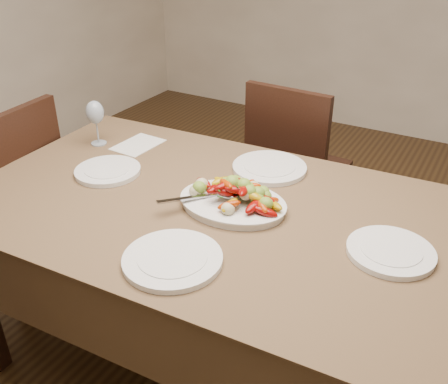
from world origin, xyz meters
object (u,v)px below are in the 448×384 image
serving_platter (233,205)px  plate_far (269,168)px  chair_left (3,203)px  plate_right (391,252)px  plate_near (173,260)px  plate_left (108,171)px  wine_glass (96,122)px  dining_table (224,294)px  chair_far (299,168)px

serving_platter → plate_far: bearing=92.6°
chair_left → plate_far: chair_left is taller
serving_platter → chair_left: bearing=-176.1°
plate_right → plate_near: 0.64m
plate_left → plate_right: (1.07, 0.02, 0.00)m
chair_left → plate_near: chair_left is taller
serving_platter → plate_far: serving_platter is taller
serving_platter → plate_near: serving_platter is taller
plate_far → wine_glass: 0.77m
plate_near → plate_right: bearing=33.5°
dining_table → chair_left: bearing=-176.8°
plate_far → chair_far: bearing=99.8°
serving_platter → plate_near: (-0.00, -0.35, -0.00)m
chair_far → plate_far: chair_far is taller
plate_left → plate_near: same height
plate_far → plate_near: same height
chair_left → dining_table: bearing=87.9°
plate_left → plate_near: bearing=-31.7°
chair_far → plate_far: 0.68m
chair_far → plate_right: size_ratio=3.72×
chair_far → wine_glass: size_ratio=4.64×
plate_near → wine_glass: wine_glass is taller
dining_table → chair_far: size_ratio=1.94×
dining_table → plate_right: (0.55, 0.02, 0.39)m
plate_far → plate_right: bearing=-30.3°
chair_far → plate_far: bearing=103.0°
dining_table → chair_far: 0.95m
serving_platter → plate_right: size_ratio=1.42×
dining_table → plate_left: bearing=-179.9°
plate_right → wine_glass: 1.31m
dining_table → wine_glass: size_ratio=8.98×
plate_left → wine_glass: 0.31m
wine_glass → chair_far: bearing=49.5°
plate_right → serving_platter: bearing=-179.9°
chair_left → serving_platter: (1.16, 0.08, 0.30)m
dining_table → wine_glass: (-0.74, 0.19, 0.48)m
chair_left → plate_near: 1.22m
serving_platter → plate_near: 0.35m
dining_table → plate_left: plate_left is taller
plate_right → dining_table: bearing=-178.2°
serving_platter → plate_left: (-0.54, -0.02, -0.00)m
plate_left → plate_near: 0.63m
serving_platter → plate_far: 0.32m
chair_left → plate_right: size_ratio=3.72×
dining_table → plate_left: 0.65m
plate_right → plate_near: same height
chair_left → plate_right: 1.71m
serving_platter → chair_far: bearing=97.4°
plate_far → wine_glass: wine_glass is taller
plate_near → serving_platter: bearing=89.9°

